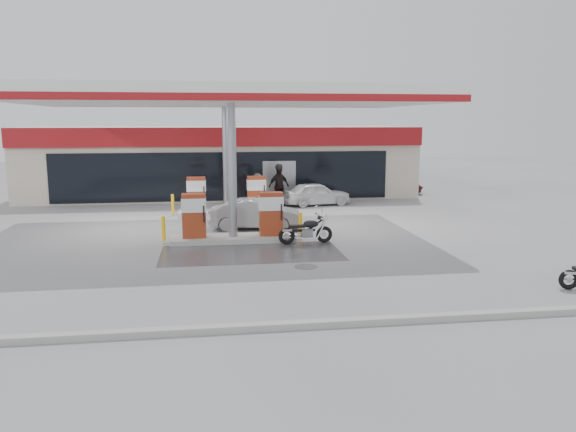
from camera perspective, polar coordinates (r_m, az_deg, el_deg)
name	(u,v)px	position (r m, az deg, el deg)	size (l,w,h in m)	color
ground	(236,254)	(18.79, -5.27, -3.83)	(90.00, 90.00, 0.00)	gray
wet_patch	(251,253)	(18.82, -3.75, -3.78)	(6.00, 3.00, 0.00)	#4C4C4F
drain_cover	(306,267)	(17.08, 1.84, -5.16)	(0.70, 0.70, 0.01)	#38383A
kerb	(254,327)	(12.08, -3.44, -11.22)	(28.00, 0.25, 0.15)	gray
store_building	(221,160)	(34.28, -6.77, 5.67)	(22.00, 8.22, 4.00)	beige
canopy	(228,98)	(23.28, -6.16, 11.84)	(16.00, 10.02, 5.51)	silver
pump_island_near	(233,222)	(20.60, -5.61, -0.61)	(5.14, 1.30, 1.78)	#9E9E99
pump_island_far	(227,199)	(26.52, -6.24, 1.69)	(5.14, 1.30, 1.78)	#9E9E99
parked_motorcycle	(307,231)	(20.16, 1.90, -1.53)	(2.01, 0.77, 1.03)	black
sedan_white	(316,194)	(29.25, 2.88, 2.28)	(1.43, 3.56, 1.21)	silver
attendant	(258,191)	(28.22, -3.03, 2.57)	(0.85, 0.67, 1.76)	slate
hatchback_silver	(256,214)	(22.84, -3.32, 0.19)	(1.30, 3.72, 1.22)	gray
parked_car_left	(63,188)	(33.40, -21.89, 2.65)	(1.91, 4.70, 1.37)	#5B1414
parked_car_right	(390,185)	(34.26, 10.35, 3.11)	(1.79, 3.88, 1.08)	#56121D
biker_walking	(279,186)	(28.88, -0.93, 3.04)	(1.21, 0.50, 2.06)	black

